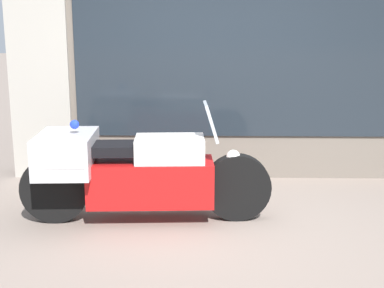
# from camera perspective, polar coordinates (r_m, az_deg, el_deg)

# --- Properties ---
(ground_plane) EXTENTS (60.00, 60.00, 0.00)m
(ground_plane) POSITION_cam_1_polar(r_m,az_deg,el_deg) (5.16, 3.21, -9.24)
(ground_plane) COLOR gray
(shop_building) EXTENTS (5.17, 0.55, 3.91)m
(shop_building) POSITION_cam_1_polar(r_m,az_deg,el_deg) (6.78, -0.15, 13.07)
(shop_building) COLOR #6B6056
(shop_building) RESTS_ON ground
(window_display) EXTENTS (3.97, 0.30, 2.04)m
(window_display) POSITION_cam_1_polar(r_m,az_deg,el_deg) (6.98, 5.15, 0.74)
(window_display) COLOR slate
(window_display) RESTS_ON ground
(paramedic_motorcycle) EXTENTS (2.48, 0.81, 1.19)m
(paramedic_motorcycle) POSITION_cam_1_polar(r_m,az_deg,el_deg) (5.28, -6.88, -2.72)
(paramedic_motorcycle) COLOR black
(paramedic_motorcycle) RESTS_ON ground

